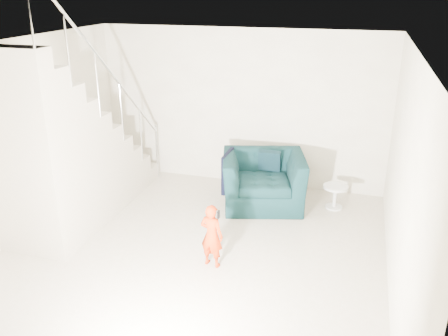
{
  "coord_description": "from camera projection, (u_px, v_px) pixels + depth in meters",
  "views": [
    {
      "loc": [
        1.95,
        -4.97,
        3.38
      ],
      "look_at": [
        0.15,
        1.2,
        0.85
      ],
      "focal_mm": 38.0,
      "sensor_mm": 36.0,
      "label": 1
    }
  ],
  "objects": [
    {
      "name": "right_wall",
      "position": [
        404.0,
        186.0,
        5.04
      ],
      "size": [
        0.0,
        5.5,
        5.5
      ],
      "primitive_type": "plane",
      "rotation": [
        1.57,
        0.0,
        -1.57
      ],
      "color": "#B7A995",
      "rests_on": "floor"
    },
    {
      "name": "front_wall",
      "position": [
        42.0,
        301.0,
        3.24
      ],
      "size": [
        5.0,
        0.0,
        5.0
      ],
      "primitive_type": "plane",
      "rotation": [
        -1.57,
        0.0,
        0.0
      ],
      "color": "#B7A995",
      "rests_on": "floor"
    },
    {
      "name": "back_wall",
      "position": [
        241.0,
        109.0,
        8.15
      ],
      "size": [
        5.0,
        0.0,
        5.0
      ],
      "primitive_type": "plane",
      "rotation": [
        1.57,
        0.0,
        0.0
      ],
      "color": "#B7A995",
      "rests_on": "floor"
    },
    {
      "name": "phone",
      "position": [
        218.0,
        215.0,
        5.78
      ],
      "size": [
        0.02,
        0.05,
        0.1
      ],
      "primitive_type": "cube",
      "rotation": [
        0.0,
        0.0,
        -0.06
      ],
      "color": "black",
      "rests_on": "toddler"
    },
    {
      "name": "ceiling",
      "position": [
        180.0,
        48.0,
        5.2
      ],
      "size": [
        5.5,
        5.5,
        0.0
      ],
      "primitive_type": "plane",
      "rotation": [
        3.14,
        0.0,
        0.0
      ],
      "color": "silver",
      "rests_on": "back_wall"
    },
    {
      "name": "floor",
      "position": [
        187.0,
        260.0,
        6.19
      ],
      "size": [
        5.5,
        5.5,
        0.0
      ],
      "primitive_type": "plane",
      "color": "tan",
      "rests_on": "ground"
    },
    {
      "name": "left_wall",
      "position": [
        9.0,
        145.0,
        6.34
      ],
      "size": [
        0.0,
        5.5,
        5.5
      ],
      "primitive_type": "plane",
      "rotation": [
        1.57,
        0.0,
        1.57
      ],
      "color": "#B7A995",
      "rests_on": "floor"
    },
    {
      "name": "armchair",
      "position": [
        263.0,
        180.0,
        7.6
      ],
      "size": [
        1.53,
        1.42,
        0.83
      ],
      "primitive_type": "imported",
      "rotation": [
        0.0,
        0.0,
        0.26
      ],
      "color": "black",
      "rests_on": "floor"
    },
    {
      "name": "throw",
      "position": [
        228.0,
        171.0,
        7.69
      ],
      "size": [
        0.06,
        0.57,
        0.63
      ],
      "primitive_type": "cube",
      "color": "black",
      "rests_on": "armchair"
    },
    {
      "name": "side_table",
      "position": [
        335.0,
        193.0,
        7.51
      ],
      "size": [
        0.38,
        0.38,
        0.38
      ],
      "color": "silver",
      "rests_on": "floor"
    },
    {
      "name": "toddler",
      "position": [
        212.0,
        236.0,
        5.92
      ],
      "size": [
        0.34,
        0.26,
        0.85
      ],
      "primitive_type": "imported",
      "rotation": [
        0.0,
        0.0,
        2.94
      ],
      "color": "#A32005",
      "rests_on": "floor"
    },
    {
      "name": "staircase",
      "position": [
        69.0,
        162.0,
        6.85
      ],
      "size": [
        1.02,
        3.03,
        3.62
      ],
      "color": "#ADA089",
      "rests_on": "floor"
    },
    {
      "name": "cushion",
      "position": [
        269.0,
        161.0,
        7.74
      ],
      "size": [
        0.36,
        0.17,
        0.36
      ],
      "primitive_type": "cube",
      "rotation": [
        0.21,
        0.0,
        0.0
      ],
      "color": "black",
      "rests_on": "armchair"
    }
  ]
}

